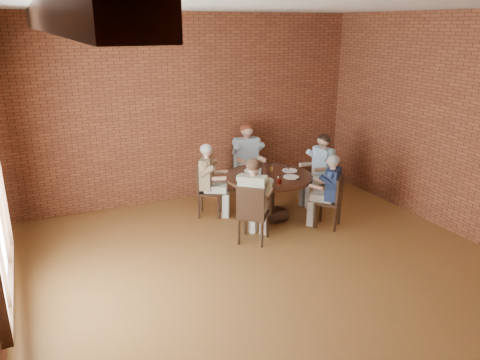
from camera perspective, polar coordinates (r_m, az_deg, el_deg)
name	(u,v)px	position (r m, az deg, el deg)	size (l,w,h in m)	color
floor	(282,281)	(6.28, 5.12, -12.14)	(7.00, 7.00, 0.00)	brown
ceiling	(291,4)	(5.41, 6.21, 20.59)	(7.00, 7.00, 0.00)	silver
wall_back	(191,109)	(8.74, -6.01, 8.57)	(7.00, 7.00, 0.00)	brown
wall_right	(479,131)	(7.73, 27.08, 5.34)	(7.00, 7.00, 0.00)	brown
ceiling_beam	(49,15)	(4.68, -22.23, 18.16)	(0.22, 6.90, 0.26)	black
dining_table	(269,188)	(8.02, 3.50, -0.93)	(1.49, 1.49, 0.75)	black
chair_a	(323,177)	(8.75, 10.12, 0.32)	(0.46, 0.46, 0.93)	black
diner_a	(320,170)	(8.66, 9.76, 1.19)	(0.52, 0.64, 1.32)	teal
chair_b	(246,168)	(9.10, 0.68, 1.46)	(0.51, 0.51, 0.98)	black
diner_b	(247,161)	(8.97, 0.88, 2.38)	(0.57, 0.70, 1.41)	#9AB6C4
chair_c	(205,188)	(8.10, -4.29, -1.02)	(0.54, 0.54, 0.90)	black
diner_c	(209,181)	(8.04, -3.77, -0.07)	(0.49, 0.61, 1.27)	brown
chair_d	(252,212)	(7.03, 1.48, -3.96)	(0.60, 0.60, 0.93)	black
diner_d	(254,201)	(7.05, 1.66, -2.54)	(0.52, 0.64, 1.33)	#BEAC96
chair_e	(333,200)	(7.74, 11.26, -2.38)	(0.53, 0.53, 0.88)	black
diner_e	(329,192)	(7.71, 10.81, -1.40)	(0.46, 0.57, 1.22)	#172341
plate_a	(290,170)	(8.22, 6.06, 1.16)	(0.26, 0.26, 0.01)	white
plate_b	(252,170)	(8.18, 1.43, 1.17)	(0.26, 0.26, 0.01)	white
plate_c	(247,176)	(7.86, 0.80, 0.46)	(0.26, 0.26, 0.01)	white
plate_d	(291,177)	(7.88, 6.24, 0.38)	(0.26, 0.26, 0.01)	white
glass_a	(287,169)	(8.07, 5.79, 1.30)	(0.07, 0.07, 0.14)	white
glass_b	(271,168)	(8.13, 3.79, 1.49)	(0.07, 0.07, 0.14)	white
glass_c	(254,168)	(8.09, 1.72, 1.43)	(0.07, 0.07, 0.14)	white
glass_d	(259,171)	(7.92, 2.38, 1.05)	(0.07, 0.07, 0.14)	white
glass_e	(257,174)	(7.79, 2.05, 0.75)	(0.07, 0.07, 0.14)	white
glass_f	(279,180)	(7.52, 4.80, 0.04)	(0.07, 0.07, 0.14)	white
smartphone	(296,178)	(7.84, 6.87, 0.24)	(0.07, 0.14, 0.01)	black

